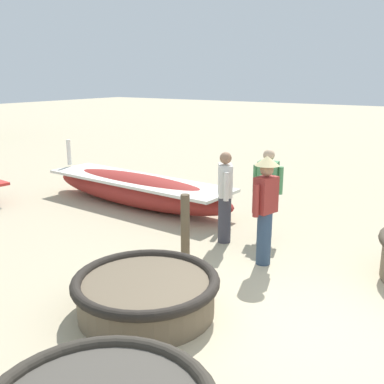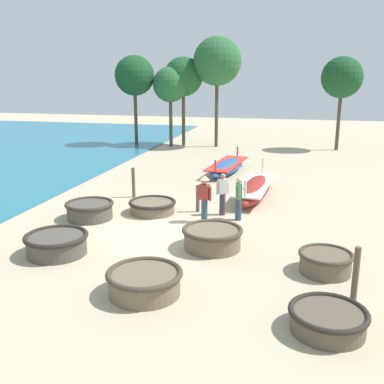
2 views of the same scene
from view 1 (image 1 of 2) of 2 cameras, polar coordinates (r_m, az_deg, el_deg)
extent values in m
plane|color=#BCAD8C|center=(5.49, 15.33, -16.56)|extent=(80.00, 80.00, 0.00)
cylinder|color=brown|center=(5.58, -5.83, -13.07)|extent=(1.65, 1.65, 0.42)
torus|color=#28231E|center=(5.49, -5.88, -11.15)|extent=(1.78, 1.78, 0.13)
ellipsoid|color=maroon|center=(9.95, -6.98, 0.27)|extent=(1.41, 5.03, 0.69)
cube|color=silver|center=(9.90, -7.02, 1.51)|extent=(1.43, 4.63, 0.06)
cylinder|color=silver|center=(11.50, -15.36, 4.90)|extent=(0.10, 0.10, 0.62)
cylinder|color=silver|center=(8.42, 4.21, 1.95)|extent=(0.10, 0.10, 0.62)
cylinder|color=#383842|center=(7.70, 4.15, -3.46)|extent=(0.22, 0.22, 0.82)
cube|color=silver|center=(7.52, 4.24, 1.47)|extent=(0.40, 0.37, 0.54)
sphere|color=#A37556|center=(7.44, 4.30, 4.32)|extent=(0.20, 0.20, 0.20)
cylinder|color=silver|center=(7.32, 4.37, 0.70)|extent=(0.09, 0.09, 0.48)
cylinder|color=silver|center=(7.74, 4.10, 1.48)|extent=(0.09, 0.09, 0.48)
cylinder|color=#2D425B|center=(8.06, 9.42, -2.79)|extent=(0.22, 0.22, 0.82)
cube|color=#4C8E56|center=(7.89, 9.62, 1.93)|extent=(0.28, 0.38, 0.54)
sphere|color=#DBB28E|center=(7.81, 9.74, 4.65)|extent=(0.20, 0.20, 0.20)
cylinder|color=#4C8E56|center=(7.95, 8.07, 1.72)|extent=(0.09, 0.09, 0.48)
cylinder|color=#4C8E56|center=(7.85, 11.17, 1.43)|extent=(0.09, 0.09, 0.48)
cylinder|color=#2D425B|center=(6.89, 9.12, -5.82)|extent=(0.22, 0.22, 0.82)
cube|color=maroon|center=(6.69, 9.35, -0.35)|extent=(0.38, 0.30, 0.54)
sphere|color=#A37556|center=(6.60, 9.48, 2.83)|extent=(0.20, 0.20, 0.20)
cylinder|color=maroon|center=(6.53, 8.13, -1.11)|extent=(0.09, 0.09, 0.48)
cylinder|color=maroon|center=(6.87, 10.47, -0.43)|extent=(0.09, 0.09, 0.48)
cone|color=#D1BC84|center=(6.57, 9.53, 3.94)|extent=(0.36, 0.36, 0.14)
cylinder|color=brown|center=(6.96, -0.87, -4.46)|extent=(0.14, 0.14, 1.04)
camera|label=2|loc=(15.35, 89.31, 9.00)|focal=42.00mm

